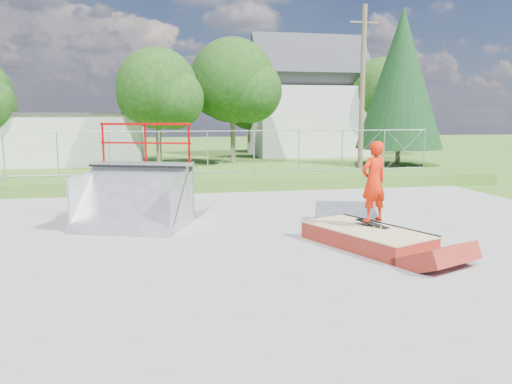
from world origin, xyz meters
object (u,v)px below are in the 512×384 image
Objects in this scene: grind_box at (366,238)px; quarter_pipe at (131,177)px; skater at (374,185)px; flat_bank_ramp at (346,217)px.

grind_box is 1.18× the size of quarter_pipe.
quarter_pipe reaches higher than skater.
grind_box is 2.12m from flat_bank_ramp.
flat_bank_ramp reaches higher than grind_box.
grind_box is 1.86× the size of flat_bank_ramp.
grind_box is at bearing -10.26° from quarter_pipe.
quarter_pipe is 1.49× the size of skater.
skater is (-0.11, -1.90, 1.13)m from flat_bank_ramp.
flat_bank_ramp is 0.95× the size of skater.
grind_box is 1.77× the size of skater.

